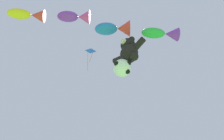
{
  "coord_description": "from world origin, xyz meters",
  "views": [
    {
      "loc": [
        5.28,
        -0.65,
        1.29
      ],
      "look_at": [
        0.62,
        4.34,
        11.04
      ],
      "focal_mm": 35.0,
      "sensor_mm": 36.0,
      "label": 1
    }
  ],
  "objects_px": {
    "fish_kite_violet": "(76,17)",
    "fish_kite_goldfin": "(28,15)",
    "teddy_bear_kite": "(129,51)",
    "fish_kite_cobalt": "(115,29)",
    "diamond_kite": "(90,53)",
    "soccer_ball_kite": "(122,68)",
    "fish_kite_emerald": "(162,34)"
  },
  "relations": [
    {
      "from": "soccer_ball_kite",
      "to": "fish_kite_violet",
      "type": "bearing_deg",
      "value": -110.09
    },
    {
      "from": "fish_kite_cobalt",
      "to": "fish_kite_goldfin",
      "type": "distance_m",
      "value": 5.52
    },
    {
      "from": "fish_kite_violet",
      "to": "fish_kite_goldfin",
      "type": "bearing_deg",
      "value": -129.87
    },
    {
      "from": "fish_kite_emerald",
      "to": "teddy_bear_kite",
      "type": "bearing_deg",
      "value": -147.15
    },
    {
      "from": "fish_kite_goldfin",
      "to": "diamond_kite",
      "type": "height_order",
      "value": "diamond_kite"
    },
    {
      "from": "fish_kite_emerald",
      "to": "diamond_kite",
      "type": "distance_m",
      "value": 5.4
    },
    {
      "from": "fish_kite_cobalt",
      "to": "diamond_kite",
      "type": "distance_m",
      "value": 2.96
    },
    {
      "from": "fish_kite_cobalt",
      "to": "soccer_ball_kite",
      "type": "bearing_deg",
      "value": 109.48
    },
    {
      "from": "teddy_bear_kite",
      "to": "fish_kite_goldfin",
      "type": "relative_size",
      "value": 1.1
    },
    {
      "from": "fish_kite_emerald",
      "to": "fish_kite_violet",
      "type": "relative_size",
      "value": 1.08
    },
    {
      "from": "fish_kite_goldfin",
      "to": "diamond_kite",
      "type": "relative_size",
      "value": 0.79
    },
    {
      "from": "soccer_ball_kite",
      "to": "diamond_kite",
      "type": "bearing_deg",
      "value": -168.67
    },
    {
      "from": "soccer_ball_kite",
      "to": "fish_kite_cobalt",
      "type": "height_order",
      "value": "fish_kite_cobalt"
    },
    {
      "from": "teddy_bear_kite",
      "to": "fish_kite_violet",
      "type": "xyz_separation_m",
      "value": [
        -1.69,
        -3.14,
        2.51
      ]
    },
    {
      "from": "fish_kite_cobalt",
      "to": "fish_kite_violet",
      "type": "distance_m",
      "value": 2.7
    },
    {
      "from": "soccer_ball_kite",
      "to": "diamond_kite",
      "type": "distance_m",
      "value": 4.65
    },
    {
      "from": "fish_kite_violet",
      "to": "fish_kite_goldfin",
      "type": "height_order",
      "value": "fish_kite_violet"
    },
    {
      "from": "diamond_kite",
      "to": "teddy_bear_kite",
      "type": "bearing_deg",
      "value": 9.65
    },
    {
      "from": "teddy_bear_kite",
      "to": "fish_kite_goldfin",
      "type": "bearing_deg",
      "value": -123.5
    },
    {
      "from": "fish_kite_cobalt",
      "to": "diamond_kite",
      "type": "relative_size",
      "value": 0.82
    },
    {
      "from": "fish_kite_violet",
      "to": "diamond_kite",
      "type": "height_order",
      "value": "diamond_kite"
    },
    {
      "from": "soccer_ball_kite",
      "to": "fish_kite_goldfin",
      "type": "bearing_deg",
      "value": -119.29
    },
    {
      "from": "soccer_ball_kite",
      "to": "fish_kite_goldfin",
      "type": "distance_m",
      "value": 6.91
    },
    {
      "from": "soccer_ball_kite",
      "to": "fish_kite_emerald",
      "type": "distance_m",
      "value": 3.92
    },
    {
      "from": "teddy_bear_kite",
      "to": "fish_kite_goldfin",
      "type": "distance_m",
      "value": 6.71
    },
    {
      "from": "teddy_bear_kite",
      "to": "soccer_ball_kite",
      "type": "height_order",
      "value": "teddy_bear_kite"
    },
    {
      "from": "teddy_bear_kite",
      "to": "fish_kite_cobalt",
      "type": "xyz_separation_m",
      "value": [
        -0.22,
        -0.95,
        1.95
      ]
    },
    {
      "from": "fish_kite_cobalt",
      "to": "fish_kite_violet",
      "type": "bearing_deg",
      "value": -123.92
    },
    {
      "from": "fish_kite_cobalt",
      "to": "fish_kite_violet",
      "type": "height_order",
      "value": "fish_kite_violet"
    },
    {
      "from": "teddy_bear_kite",
      "to": "soccer_ball_kite",
      "type": "bearing_deg",
      "value": -178.23
    },
    {
      "from": "fish_kite_goldfin",
      "to": "fish_kite_cobalt",
      "type": "bearing_deg",
      "value": 52.97
    },
    {
      "from": "fish_kite_violet",
      "to": "fish_kite_goldfin",
      "type": "xyz_separation_m",
      "value": [
        -1.85,
        -2.22,
        -0.58
      ]
    }
  ]
}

